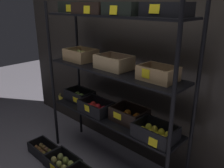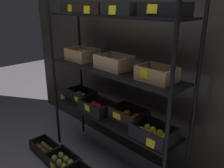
# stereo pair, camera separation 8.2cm
# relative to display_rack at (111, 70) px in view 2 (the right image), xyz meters

# --- Properties ---
(ground_plane) EXTENTS (10.00, 10.00, 0.00)m
(ground_plane) POSITION_rel_display_rack_xyz_m (0.02, 0.00, -1.06)
(ground_plane) COLOR slate
(storefront_wall) EXTENTS (3.92, 0.12, 2.86)m
(storefront_wall) POSITION_rel_display_rack_xyz_m (0.02, 0.39, 0.37)
(storefront_wall) COLOR #2D2823
(storefront_wall) RESTS_ON ground_plane
(display_rack) EXTENTS (1.63, 0.41, 1.69)m
(display_rack) POSITION_rel_display_rack_xyz_m (0.00, 0.00, 0.00)
(display_rack) COLOR black
(display_rack) RESTS_ON ground_plane
(crate_ground_kiwi) EXTENTS (0.38, 0.21, 0.13)m
(crate_ground_kiwi) POSITION_rel_display_rack_xyz_m (-0.67, -0.43, -1.02)
(crate_ground_kiwi) COLOR black
(crate_ground_kiwi) RESTS_ON ground_plane
(crate_ground_pear) EXTENTS (0.38, 0.27, 0.13)m
(crate_ground_pear) POSITION_rel_display_rack_xyz_m (-0.33, -0.41, -1.01)
(crate_ground_pear) COLOR black
(crate_ground_pear) RESTS_ON ground_plane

